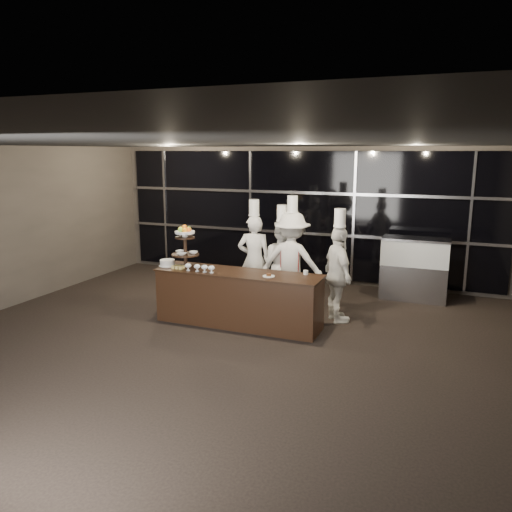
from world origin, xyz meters
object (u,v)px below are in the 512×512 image
at_px(display_stand, 185,243).
at_px(chef_c, 292,261).
at_px(chef_b, 281,263).
at_px(chef_d, 338,274).
at_px(chef_a, 254,259).
at_px(layer_cake, 167,263).
at_px(display_case, 414,266).
at_px(buffet_counter, 238,298).

distance_m(display_stand, chef_c, 1.98).
height_order(chef_b, chef_d, chef_d).
bearing_deg(chef_a, chef_b, 8.04).
bearing_deg(chef_c, layer_cake, -148.18).
xyz_separation_m(display_case, chef_a, (-2.83, -1.44, 0.20)).
xyz_separation_m(display_case, chef_d, (-1.11, -1.86, 0.16)).
height_order(display_case, chef_c, chef_c).
height_order(display_stand, chef_d, chef_d).
relative_size(buffet_counter, display_case, 2.21).
bearing_deg(layer_cake, display_case, 34.19).
xyz_separation_m(layer_cake, chef_d, (2.85, 0.84, -0.12)).
bearing_deg(display_stand, buffet_counter, 0.01).
xyz_separation_m(display_stand, chef_c, (1.57, 1.14, -0.42)).
xyz_separation_m(chef_b, chef_d, (1.19, -0.49, 0.02)).
relative_size(display_stand, chef_c, 0.35).
xyz_separation_m(display_case, chef_b, (-2.30, -1.36, 0.14)).
height_order(display_stand, layer_cake, display_stand).
distance_m(buffet_counter, chef_a, 1.29).
bearing_deg(display_case, chef_b, -149.39).
height_order(chef_a, chef_c, chef_c).
xyz_separation_m(buffet_counter, display_stand, (-1.00, -0.00, 0.87)).
bearing_deg(chef_a, layer_cake, -132.14).
distance_m(chef_a, chef_c, 0.78).
relative_size(display_stand, layer_cake, 2.48).
bearing_deg(chef_d, chef_c, 159.81).
bearing_deg(display_case, chef_d, -120.97).
height_order(buffet_counter, chef_d, chef_d).
xyz_separation_m(chef_a, chef_d, (1.72, -0.42, -0.04)).
height_order(chef_c, chef_d, chef_c).
xyz_separation_m(chef_a, chef_b, (0.53, 0.07, -0.06)).
bearing_deg(display_stand, chef_a, 56.51).
xyz_separation_m(buffet_counter, display_case, (2.63, 2.64, 0.22)).
height_order(layer_cake, display_case, display_case).
distance_m(display_stand, chef_a, 1.52).
height_order(layer_cake, chef_c, chef_c).
xyz_separation_m(display_stand, chef_d, (2.51, 0.79, -0.49)).
bearing_deg(chef_a, display_case, 26.93).
bearing_deg(chef_c, chef_d, -20.19).
bearing_deg(layer_cake, display_stand, 8.37).
bearing_deg(buffet_counter, chef_d, 27.52).
bearing_deg(chef_c, display_case, 36.27).
bearing_deg(chef_b, chef_a, -171.96).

